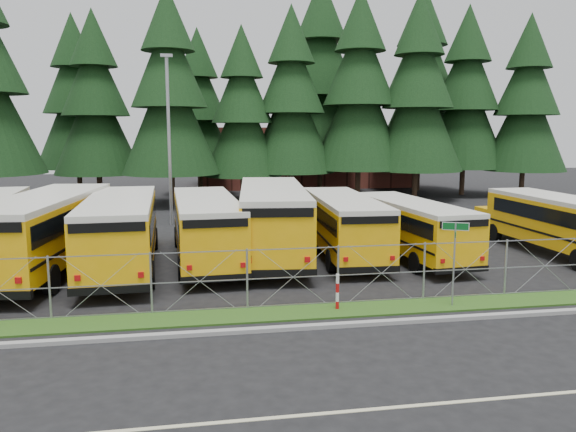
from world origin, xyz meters
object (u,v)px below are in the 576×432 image
Objects in this scene: bus_2 at (122,233)px; bus_3 at (206,229)px; street_sign at (455,246)px; bus_4 at (272,221)px; bus_east at (557,226)px; bus_1 at (49,233)px; bus_5 at (342,226)px; bus_6 at (408,229)px; light_standard at (169,134)px; striped_bollard at (337,292)px.

bus_2 is 1.05× the size of bus_3.
bus_3 is 3.90× the size of street_sign.
bus_4 is 1.19× the size of bus_east.
bus_5 is (12.55, 0.80, -0.20)m from bus_1.
light_standard reaches higher than bus_6.
bus_3 reaches higher than bus_5.
bus_3 reaches higher than striped_bollard.
street_sign is at bearing -61.99° from light_standard.
bus_4 reaches higher than striped_bollard.
bus_3 is 1.04× the size of bus_5.
bus_3 reaches higher than bus_6.
bus_2 is 19.51m from bus_east.
bus_5 is 8.76× the size of striped_bollard.
bus_2 is 1.17× the size of bus_6.
bus_east is 10.57m from street_sign.
bus_4 is 10.25× the size of striped_bollard.
bus_2 is 4.10× the size of street_sign.
bus_3 is 1.11× the size of bus_6.
street_sign is at bearing -4.39° from striped_bollard.
bus_east is (6.97, -0.72, 0.07)m from bus_6.
bus_3 is 1.06× the size of bus_east.
bus_2 is 6.65m from bus_4.
light_standard is (-10.89, 10.76, 4.21)m from bus_6.
bus_6 is at bearing -1.92° from bus_2.
bus_east reaches higher than bus_6.
bus_2 is at bearing 176.69° from bus_east.
street_sign is (-1.31, -7.26, 0.74)m from bus_6.
bus_1 is 12.50m from striped_bollard.
bus_6 is (15.42, -0.03, -0.29)m from bus_1.
street_sign is at bearing -105.33° from bus_6.
bus_3 is 9.09m from bus_6.
bus_2 reaches higher than bus_5.
street_sign is (11.22, -7.16, 0.52)m from bus_2.
bus_3 is (3.47, 0.73, -0.07)m from bus_2.
light_standard reaches higher than bus_5.
striped_bollard is 19.28m from light_standard.
bus_east is at bearing -7.53° from bus_3.
bus_east is at bearing 4.60° from bus_1.
bus_1 is at bearing 176.62° from bus_east.
bus_1 is 1.05× the size of bus_2.
striped_bollard is (3.96, -7.60, -0.84)m from bus_3.
bus_5 reaches higher than bus_6.
bus_east is at bearing -6.25° from bus_5.
light_standard is at bearing 123.15° from bus_4.
striped_bollard is at bearing 175.61° from street_sign.
bus_5 is (9.66, 0.93, -0.13)m from bus_2.
street_sign is (14.11, -7.29, 0.46)m from bus_1.
street_sign is (4.72, -8.58, 0.42)m from bus_4.
bus_1 is 1.22× the size of bus_6.
bus_4 reaches higher than bus_1.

